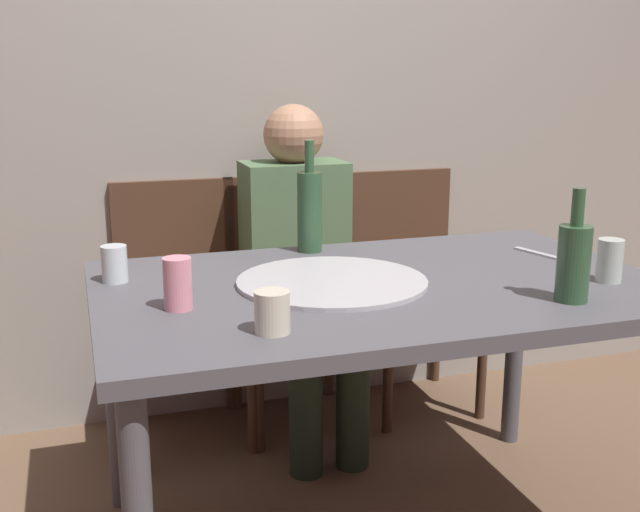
{
  "coord_description": "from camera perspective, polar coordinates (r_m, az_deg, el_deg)",
  "views": [
    {
      "loc": [
        -0.74,
        -1.78,
        1.29
      ],
      "look_at": [
        -0.13,
        0.12,
        0.8
      ],
      "focal_mm": 43.18,
      "sensor_mm": 36.0,
      "label": 1
    }
  ],
  "objects": [
    {
      "name": "tumbler_far",
      "position": [
        1.61,
        -3.57,
        -4.17
      ],
      "size": [
        0.08,
        0.08,
        0.09
      ],
      "primitive_type": "cylinder",
      "color": "beige",
      "rests_on": "dining_table"
    },
    {
      "name": "dining_table",
      "position": [
        2.03,
        4.52,
        -4.09
      ],
      "size": [
        1.46,
        0.92,
        0.75
      ],
      "color": "#4C4C51",
      "rests_on": "ground_plane"
    },
    {
      "name": "chair_middle",
      "position": [
        2.85,
        -2.22,
        -2.04
      ],
      "size": [
        0.44,
        0.44,
        0.9
      ],
      "rotation": [
        0.0,
        0.0,
        3.14
      ],
      "color": "#472D1E",
      "rests_on": "ground_plane"
    },
    {
      "name": "chair_left",
      "position": [
        2.77,
        -10.26,
        -2.71
      ],
      "size": [
        0.44,
        0.44,
        0.9
      ],
      "rotation": [
        0.0,
        0.0,
        3.14
      ],
      "color": "#472D1E",
      "rests_on": "ground_plane"
    },
    {
      "name": "wine_glass",
      "position": [
        2.12,
        20.68,
        -0.32
      ],
      "size": [
        0.07,
        0.07,
        0.11
      ],
      "primitive_type": "cylinder",
      "color": "#B7C6BC",
      "rests_on": "dining_table"
    },
    {
      "name": "wine_bottle",
      "position": [
        2.31,
        -0.78,
        3.49
      ],
      "size": [
        0.07,
        0.07,
        0.33
      ],
      "color": "#2D5133",
      "rests_on": "dining_table"
    },
    {
      "name": "tumbler_near",
      "position": [
        2.06,
        -14.99,
        -0.57
      ],
      "size": [
        0.07,
        0.07,
        0.1
      ],
      "primitive_type": "cylinder",
      "color": "silver",
      "rests_on": "dining_table"
    },
    {
      "name": "guest_in_sweater",
      "position": [
        2.68,
        -1.37,
        -0.24
      ],
      "size": [
        0.36,
        0.56,
        1.17
      ],
      "rotation": [
        0.0,
        0.0,
        3.14
      ],
      "color": "#4C6B47",
      "rests_on": "ground_plane"
    },
    {
      "name": "beer_bottle",
      "position": [
        1.91,
        18.29,
        -0.29
      ],
      "size": [
        0.08,
        0.08,
        0.27
      ],
      "color": "#2D5133",
      "rests_on": "dining_table"
    },
    {
      "name": "soda_can",
      "position": [
        1.79,
        -10.5,
        -2.03
      ],
      "size": [
        0.07,
        0.07,
        0.12
      ],
      "primitive_type": "cylinder",
      "color": "pink",
      "rests_on": "dining_table"
    },
    {
      "name": "chair_right",
      "position": [
        3.01,
        6.51,
        -1.27
      ],
      "size": [
        0.44,
        0.44,
        0.9
      ],
      "rotation": [
        0.0,
        0.0,
        3.14
      ],
      "color": "#472D1E",
      "rests_on": "ground_plane"
    },
    {
      "name": "table_knife",
      "position": [
        2.36,
        16.27,
        0.08
      ],
      "size": [
        0.08,
        0.22,
        0.01
      ],
      "primitive_type": "cube",
      "rotation": [
        0.0,
        0.0,
        1.83
      ],
      "color": "#B7B7BC",
      "rests_on": "dining_table"
    },
    {
      "name": "back_wall",
      "position": [
        2.91,
        -3.24,
        13.96
      ],
      "size": [
        6.0,
        0.1,
        2.6
      ],
      "primitive_type": "cube",
      "color": "gray",
      "rests_on": "ground_plane"
    },
    {
      "name": "pizza_tray",
      "position": [
        1.98,
        0.89,
        -1.89
      ],
      "size": [
        0.49,
        0.49,
        0.01
      ],
      "primitive_type": "cylinder",
      "color": "#ADADB2",
      "rests_on": "dining_table"
    }
  ]
}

